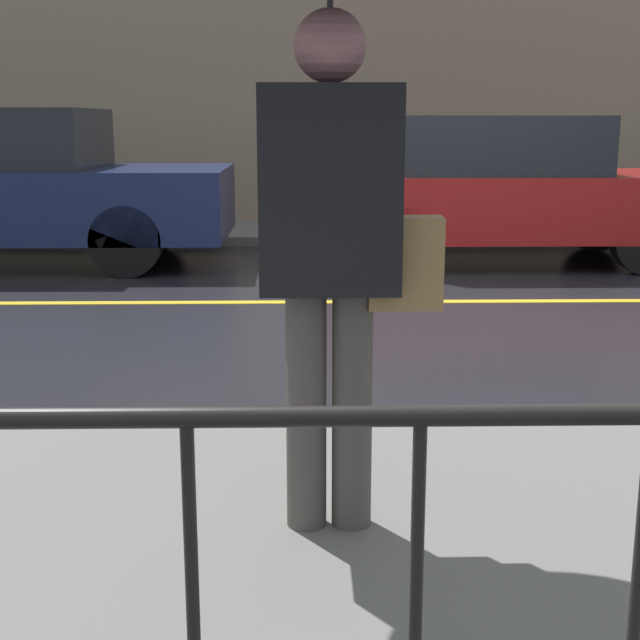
% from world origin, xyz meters
% --- Properties ---
extents(ground_plane, '(80.00, 80.00, 0.00)m').
position_xyz_m(ground_plane, '(0.00, 0.00, 0.00)').
color(ground_plane, black).
extents(sidewalk_far, '(28.00, 1.79, 0.11)m').
position_xyz_m(sidewalk_far, '(0.00, 4.25, 0.05)').
color(sidewalk_far, slate).
rests_on(sidewalk_far, ground_plane).
extents(lane_marking, '(25.20, 0.12, 0.01)m').
position_xyz_m(lane_marking, '(0.00, 0.00, 0.00)').
color(lane_marking, gold).
rests_on(lane_marking, ground_plane).
extents(building_storefront, '(28.00, 0.30, 5.46)m').
position_xyz_m(building_storefront, '(0.00, 5.30, 2.73)').
color(building_storefront, gray).
rests_on(building_storefront, ground_plane).
extents(pedestrian, '(1.07, 1.07, 2.13)m').
position_xyz_m(pedestrian, '(-1.26, -4.36, 1.79)').
color(pedestrian, '#4C4742').
rests_on(pedestrian, sidewalk_near).
extents(car_red, '(3.91, 1.80, 1.52)m').
position_xyz_m(car_red, '(0.74, 2.12, 0.77)').
color(car_red, maroon).
rests_on(car_red, ground_plane).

